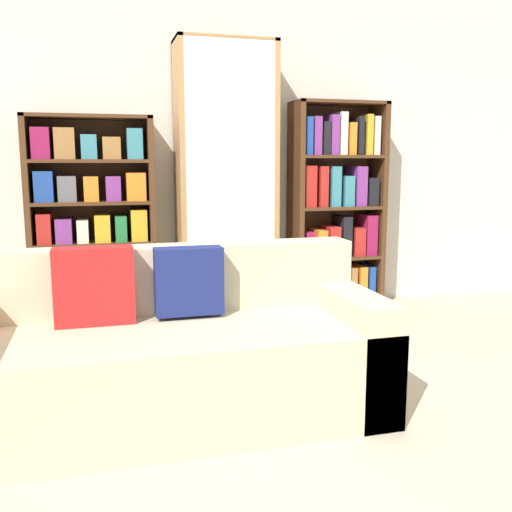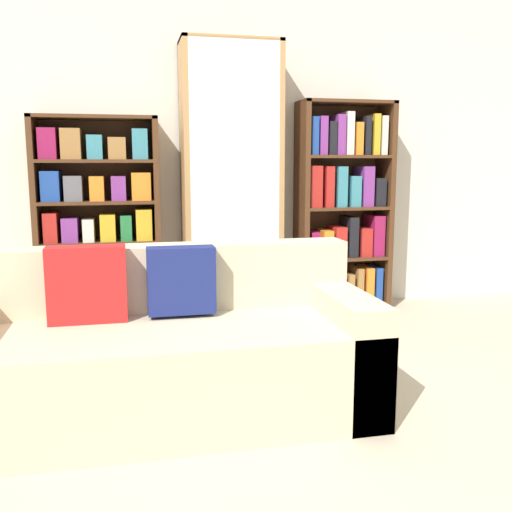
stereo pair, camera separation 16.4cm
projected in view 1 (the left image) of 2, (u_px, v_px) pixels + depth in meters
name	position (u px, v px, depth m)	size (l,w,h in m)	color
ground_plane	(308.00, 444.00, 2.43)	(16.00, 16.00, 0.00)	beige
wall_back	(205.00, 141.00, 4.43)	(6.22, 0.06, 2.70)	silver
couch	(172.00, 356.00, 2.67)	(1.95, 0.81, 0.80)	beige
bookshelf_left	(93.00, 226.00, 4.11)	(0.88, 0.32, 1.51)	#4C2D19
display_cabinet	(226.00, 184.00, 4.31)	(0.74, 0.36, 2.06)	#AD7F4C
bookshelf_right	(336.00, 210.00, 4.59)	(0.74, 0.32, 1.65)	#4C2D19
wine_bottle	(329.00, 314.00, 3.91)	(0.08, 0.08, 0.38)	#143819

